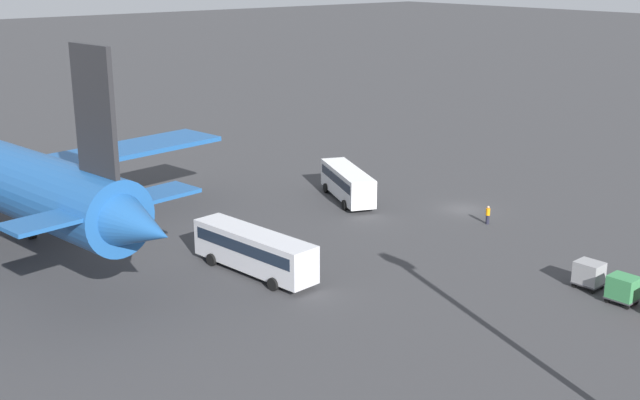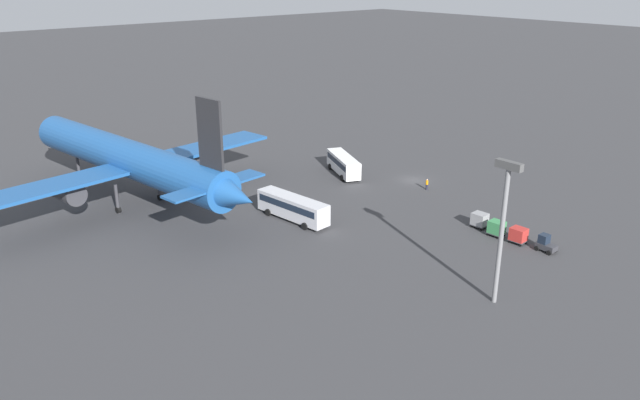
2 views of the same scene
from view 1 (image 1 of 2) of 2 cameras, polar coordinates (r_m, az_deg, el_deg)
The scene contains 6 objects.
ground_plane at distance 79.42m, azimuth 10.20°, elevation -0.67°, with size 600.00×600.00×0.00m, color #38383A.
shuttle_bus_near at distance 80.84m, azimuth 1.97°, elevation 1.31°, with size 10.42×6.41×3.20m.
shuttle_bus_far at distance 62.03m, azimuth -4.72°, elevation -3.47°, with size 11.87×3.86×3.34m.
worker_person at distance 75.24m, azimuth 11.85°, elevation -1.05°, with size 0.38×0.38×1.74m.
cargo_cart_green at distance 60.58m, azimuth 20.74°, elevation -5.87°, with size 2.08×1.78×2.06m.
cargo_cart_grey at distance 62.50m, azimuth 18.58°, elevation -4.96°, with size 2.08×1.78×2.06m.
Camera 1 is at (-48.48, 58.45, 23.25)m, focal length 45.00 mm.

